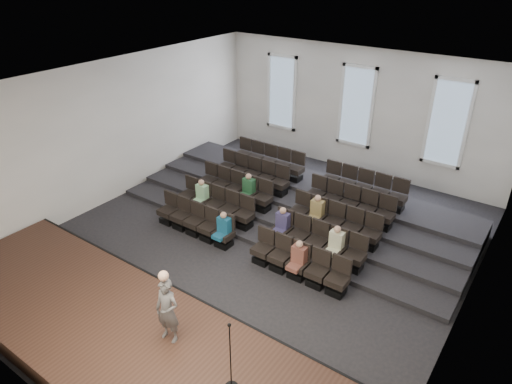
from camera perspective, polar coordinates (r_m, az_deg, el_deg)
ground at (r=14.33m, az=-0.24°, el=-6.57°), size 14.00×14.00×0.00m
ceiling at (r=12.23m, az=-0.29°, el=13.22°), size 12.00×14.00×0.02m
wall_back at (r=18.85m, az=12.47°, el=9.87°), size 12.00×0.04×5.00m
wall_front at (r=9.25m, az=-27.29°, el=-13.02°), size 12.00×0.04×5.00m
wall_left at (r=17.05m, az=-17.08°, el=7.40°), size 0.04×14.00×5.00m
wall_right at (r=11.14m, az=25.89°, el=-5.39°), size 0.04×14.00×5.00m
stage at (r=11.37m, az=-16.12°, el=-17.13°), size 11.80×3.60×0.50m
stage_lip at (r=12.18m, az=-9.65°, el=-12.70°), size 11.80×0.06×0.52m
risers at (r=16.53m, az=6.18°, el=-0.92°), size 11.80×4.80×0.60m
seating_rows at (r=15.06m, az=3.17°, el=-1.72°), size 6.80×4.70×1.67m
windows at (r=18.73m, az=12.44°, el=10.40°), size 8.44×0.10×3.24m
audience at (r=14.06m, az=1.74°, el=-3.29°), size 5.45×2.64×1.10m
speaker at (r=10.24m, az=-11.01°, el=-14.36°), size 0.62×0.44×1.58m
mic_stand at (r=9.38m, az=-3.16°, el=-21.27°), size 0.28×0.28×1.67m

